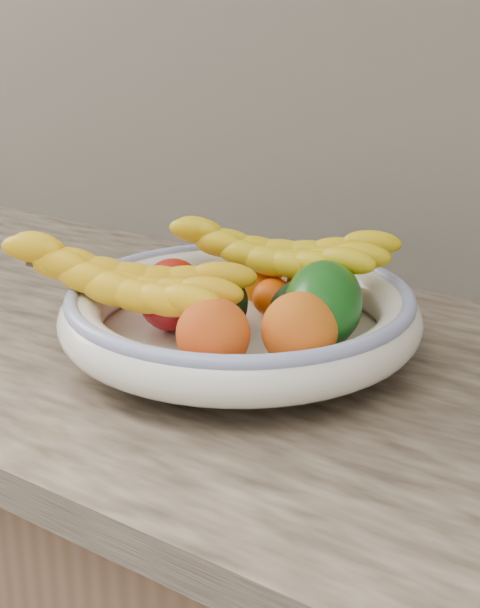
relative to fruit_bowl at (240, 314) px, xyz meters
name	(u,v)px	position (x,y,z in m)	size (l,w,h in m)	color
fruit_bowl	(240,314)	(0.00, 0.00, 0.00)	(0.39, 0.39, 0.08)	white
clementine_back_left	(261,283)	(-0.03, 0.09, 0.01)	(0.05, 0.05, 0.05)	orange
clementine_back_right	(310,285)	(0.02, 0.11, 0.01)	(0.06, 0.06, 0.05)	#EC5304
clementine_back_mid	(273,298)	(0.01, 0.05, 0.01)	(0.05, 0.05, 0.04)	#FF5705
tomato_left	(173,284)	(-0.10, 0.01, 0.01)	(0.07, 0.07, 0.06)	#A2120B
tomato_near_left	(172,301)	(-0.06, -0.04, 0.01)	(0.07, 0.07, 0.06)	#AB0F1B
avocado_center	(218,302)	(-0.02, -0.02, 0.02)	(0.07, 0.10, 0.07)	black
avocado_right	(305,307)	(0.07, 0.02, 0.02)	(0.06, 0.09, 0.06)	black
green_mango	(323,304)	(0.10, 0.01, 0.03)	(0.08, 0.12, 0.09)	#0D4A0F
peach_front	(213,334)	(0.04, -0.10, 0.02)	(0.07, 0.07, 0.07)	orange
peach_right	(300,330)	(0.10, -0.05, 0.02)	(0.07, 0.07, 0.07)	orange
banana_bunch_back	(274,260)	(-0.01, 0.08, 0.04)	(0.29, 0.11, 0.08)	yellow
banana_bunch_front	(120,287)	(-0.10, -0.08, 0.03)	(0.30, 0.12, 0.08)	yellow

